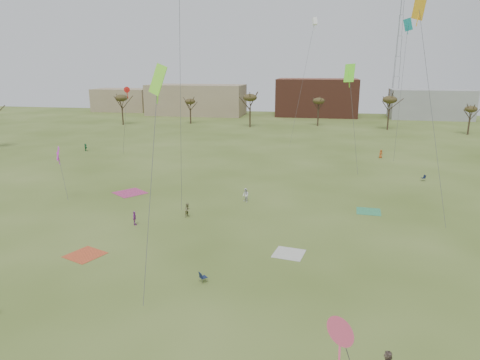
# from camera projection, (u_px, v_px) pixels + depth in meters

# --- Properties ---
(ground) EXTENTS (260.00, 260.00, 0.00)m
(ground) POSITION_uv_depth(u_px,v_px,m) (209.00, 293.00, 31.92)
(ground) COLOR #42581B
(ground) RESTS_ON ground
(spectator_fore_b) EXTENTS (0.87, 0.94, 1.56)m
(spectator_fore_b) POSITION_uv_depth(u_px,v_px,m) (188.00, 210.00, 47.81)
(spectator_fore_b) COLOR #837F53
(spectator_fore_b) RESTS_ON ground
(spectator_mid_d) EXTENTS (0.64, 0.95, 1.50)m
(spectator_mid_d) POSITION_uv_depth(u_px,v_px,m) (135.00, 218.00, 45.33)
(spectator_mid_d) COLOR #AA47AC
(spectator_mid_d) RESTS_ON ground
(spectator_mid_e) EXTENTS (1.03, 1.04, 1.69)m
(spectator_mid_e) POSITION_uv_depth(u_px,v_px,m) (246.00, 195.00, 53.01)
(spectator_mid_e) COLOR white
(spectator_mid_e) RESTS_ON ground
(flyer_far_a) EXTENTS (1.24, 1.27, 1.46)m
(flyer_far_a) POSITION_uv_depth(u_px,v_px,m) (86.00, 147.00, 84.72)
(flyer_far_a) COLOR #2A804C
(flyer_far_a) RESTS_ON ground
(flyer_far_b) EXTENTS (0.88, 0.80, 1.50)m
(flyer_far_b) POSITION_uv_depth(u_px,v_px,m) (381.00, 154.00, 78.31)
(flyer_far_b) COLOR #B8531F
(flyer_far_b) RESTS_ON ground
(blanket_red) EXTENTS (3.68, 3.68, 0.03)m
(blanket_red) POSITION_uv_depth(u_px,v_px,m) (85.00, 255.00, 38.30)
(blanket_red) COLOR #D15029
(blanket_red) RESTS_ON ground
(blanket_cream) EXTENTS (3.00, 3.00, 0.03)m
(blanket_cream) POSITION_uv_depth(u_px,v_px,m) (289.00, 254.00, 38.57)
(blanket_cream) COLOR silver
(blanket_cream) RESTS_ON ground
(blanket_plum) EXTENTS (4.95, 4.95, 0.03)m
(blanket_plum) POSITION_uv_depth(u_px,v_px,m) (130.00, 193.00, 56.98)
(blanket_plum) COLOR #B8386F
(blanket_plum) RESTS_ON ground
(blanket_olive) EXTENTS (2.86, 2.86, 0.03)m
(blanket_olive) POSITION_uv_depth(u_px,v_px,m) (369.00, 211.00, 49.71)
(blanket_olive) COLOR #379862
(blanket_olive) RESTS_ON ground
(camp_chair_center) EXTENTS (0.74, 0.74, 0.87)m
(camp_chair_center) POSITION_uv_depth(u_px,v_px,m) (203.00, 279.00, 33.44)
(camp_chair_center) COLOR #16203C
(camp_chair_center) RESTS_ON ground
(camp_chair_right) EXTENTS (0.69, 0.67, 0.87)m
(camp_chair_right) POSITION_uv_depth(u_px,v_px,m) (423.00, 179.00, 62.87)
(camp_chair_right) COLOR #121A33
(camp_chair_right) RESTS_ON ground
(kites_aloft) EXTENTS (61.65, 73.51, 24.33)m
(kites_aloft) POSITION_uv_depth(u_px,v_px,m) (266.00, 39.00, 52.31)
(kites_aloft) COLOR red
(kites_aloft) RESTS_ON ground
(tree_line) EXTENTS (117.44, 49.32, 8.91)m
(tree_line) POSITION_uv_depth(u_px,v_px,m) (281.00, 104.00, 105.71)
(tree_line) COLOR #3A2B1E
(tree_line) RESTS_ON ground
(building_tan) EXTENTS (32.00, 14.00, 10.00)m
(building_tan) POSITION_uv_depth(u_px,v_px,m) (196.00, 100.00, 146.22)
(building_tan) COLOR #937F60
(building_tan) RESTS_ON ground
(building_brick) EXTENTS (26.00, 16.00, 12.00)m
(building_brick) POSITION_uv_depth(u_px,v_px,m) (317.00, 97.00, 143.34)
(building_brick) COLOR brown
(building_brick) RESTS_ON ground
(building_grey) EXTENTS (24.00, 12.00, 9.00)m
(building_grey) POSITION_uv_depth(u_px,v_px,m) (430.00, 104.00, 135.37)
(building_grey) COLOR gray
(building_grey) RESTS_ON ground
(building_tan_west) EXTENTS (20.00, 12.00, 8.00)m
(building_tan_west) POSITION_uv_depth(u_px,v_px,m) (123.00, 100.00, 158.64)
(building_tan_west) COLOR #937F60
(building_tan_west) RESTS_ON ground
(radio_tower) EXTENTS (1.51, 1.72, 41.00)m
(radio_tower) POSITION_uv_depth(u_px,v_px,m) (397.00, 56.00, 140.09)
(radio_tower) COLOR #9EA3A8
(radio_tower) RESTS_ON ground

